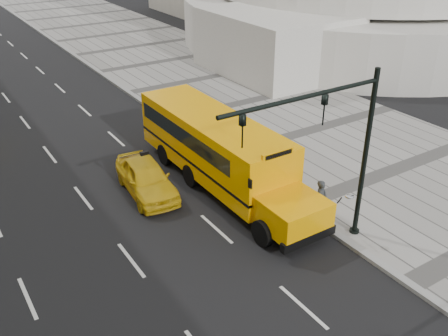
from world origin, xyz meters
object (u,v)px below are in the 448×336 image
pedestrian (321,200)px  traffic_signal (338,144)px  school_bus (216,146)px  taxi_near (146,178)px

pedestrian → traffic_signal: size_ratio=0.26×
school_bus → taxi_near: size_ratio=2.69×
pedestrian → traffic_signal: bearing=-148.4°
taxi_near → pedestrian: (4.68, -5.64, 0.24)m
taxi_near → traffic_signal: bearing=-56.7°
school_bus → pedestrian: school_bus is taller
pedestrian → traffic_signal: (-0.96, -1.42, 3.12)m
school_bus → pedestrian: bearing=-71.3°
school_bus → taxi_near: bearing=165.7°
school_bus → traffic_signal: traffic_signal is taller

